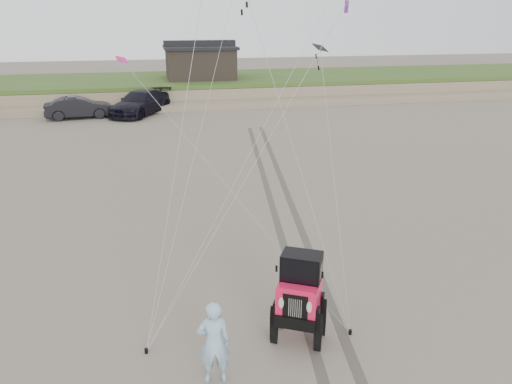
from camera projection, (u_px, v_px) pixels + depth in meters
ground at (290, 334)px, 11.99m from camera, size 160.00×160.00×0.00m
dune_ridge at (179, 88)px, 46.23m from camera, size 160.00×14.25×1.73m
cabin at (200, 61)px, 45.36m from camera, size 6.40×5.40×3.35m
truck_b at (79, 108)px, 36.70m from camera, size 4.99×2.29×1.59m
truck_c at (140, 103)px, 38.01m from camera, size 5.36×6.62×1.80m
jeep at (299, 308)px, 11.51m from camera, size 3.99×5.05×1.74m
man at (214, 342)px, 10.17m from camera, size 0.70×0.48×1.88m
stake_main at (146, 351)px, 11.30m from camera, size 0.08×0.08×0.12m
stake_aux at (350, 332)px, 11.96m from camera, size 0.08×0.08×0.12m
tire_tracks at (283, 208)px, 19.75m from camera, size 5.22×29.74×0.01m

